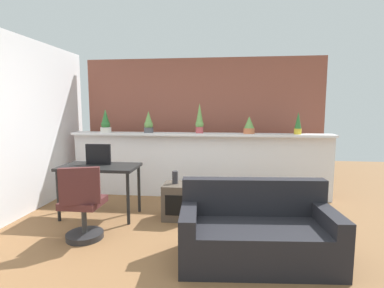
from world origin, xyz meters
name	(u,v)px	position (x,y,z in m)	size (l,w,h in m)	color
ground_plane	(182,249)	(0.00, 0.00, 0.00)	(12.00, 12.00, 0.00)	brown
divider_wall	(199,166)	(0.00, 2.00, 0.55)	(4.50, 0.16, 1.10)	white
plant_shelf	(199,134)	(0.00, 1.96, 1.12)	(4.50, 0.33, 0.04)	white
brick_wall_behind	(202,124)	(0.00, 2.60, 1.25)	(4.50, 0.10, 2.50)	brown
potted_plant_0	(106,123)	(-1.65, 1.92, 1.30)	(0.19, 0.19, 0.41)	silver
potted_plant_1	(149,123)	(-0.89, 1.96, 1.30)	(0.16, 0.16, 0.38)	#4C4C51
potted_plant_2	(200,120)	(0.01, 1.97, 1.37)	(0.14, 0.14, 0.51)	#B7474C
potted_plant_3	(249,125)	(0.85, 1.97, 1.28)	(0.19, 0.19, 0.29)	#C66B42
potted_plant_4	(298,124)	(1.65, 1.94, 1.31)	(0.12, 0.12, 0.37)	gold
desk	(100,171)	(-1.32, 0.87, 0.67)	(1.10, 0.60, 0.75)	black
tv_monitor	(98,154)	(-1.37, 0.95, 0.90)	(0.37, 0.04, 0.30)	black
office_chair	(83,209)	(-1.19, 0.08, 0.39)	(0.50, 0.50, 0.91)	#262628
side_cube_shelf	(178,201)	(-0.20, 0.92, 0.25)	(0.40, 0.41, 0.50)	#4C4238
vase_on_shelf	(175,177)	(-0.24, 0.95, 0.59)	(0.08, 0.08, 0.18)	#2D2D33
couch	(257,233)	(0.81, -0.13, 0.28)	(1.62, 0.89, 0.80)	black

